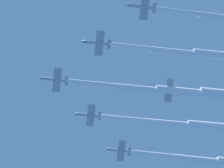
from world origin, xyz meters
TOP-DOWN VIEW (x-y plane):
  - jet_lead at (19.36, 16.05)m, footprint 58.75×50.37m
  - jet_port_inner at (36.10, 11.59)m, footprint 54.61×47.07m
  - jet_starboard_inner at (21.03, 36.66)m, footprint 60.95×51.92m

SIDE VIEW (x-z plane):
  - jet_lead at x=19.36m, z-range 186.33..190.81m
  - jet_port_inner at x=36.10m, z-range 188.47..193.01m
  - jet_starboard_inner at x=21.03m, z-range 188.61..193.07m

